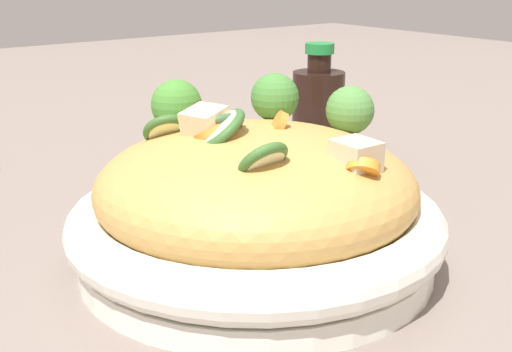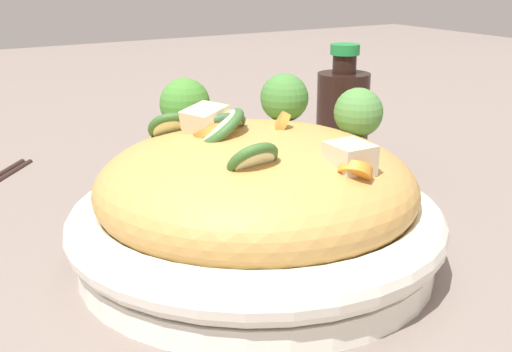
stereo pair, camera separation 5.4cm
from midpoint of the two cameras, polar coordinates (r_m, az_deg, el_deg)
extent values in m
plane|color=slate|center=(0.56, 2.74, -7.36)|extent=(3.00, 3.00, 0.00)
cylinder|color=white|center=(0.56, 2.76, -6.44)|extent=(0.28, 0.28, 0.02)
torus|color=white|center=(0.55, 2.80, -3.79)|extent=(0.30, 0.30, 0.04)
ellipsoid|color=tan|center=(0.54, 2.85, -0.98)|extent=(0.25, 0.25, 0.09)
torus|color=tan|center=(0.54, 2.38, 2.03)|extent=(0.07, 0.07, 0.02)
torus|color=tan|center=(0.58, 2.40, 3.46)|extent=(0.08, 0.08, 0.04)
cone|color=#A1B872|center=(0.59, -3.23, 3.89)|extent=(0.03, 0.02, 0.01)
sphere|color=#458531|center=(0.59, -3.26, 5.95)|extent=(0.06, 0.06, 0.04)
cone|color=#97C47C|center=(0.61, 4.86, 4.37)|extent=(0.02, 0.02, 0.01)
sphere|color=#447F38|center=(0.60, 4.92, 6.41)|extent=(0.05, 0.05, 0.04)
cone|color=#9AC278|center=(0.59, 10.77, 3.11)|extent=(0.03, 0.03, 0.01)
sphere|color=#4F8640|center=(0.59, 10.89, 5.17)|extent=(0.06, 0.06, 0.04)
cylinder|color=orange|center=(0.52, -1.06, 3.64)|extent=(0.03, 0.03, 0.02)
cylinder|color=orange|center=(0.48, 11.34, 0.31)|extent=(0.03, 0.03, 0.02)
cylinder|color=orange|center=(0.53, 5.20, 4.09)|extent=(0.03, 0.02, 0.02)
cylinder|color=beige|center=(0.46, 3.03, 1.25)|extent=(0.03, 0.03, 0.03)
torus|color=#39672B|center=(0.46, 3.03, 1.25)|extent=(0.03, 0.04, 0.03)
cylinder|color=beige|center=(0.53, -0.07, 4.10)|extent=(0.03, 0.03, 0.03)
torus|color=#385935|center=(0.53, -0.07, 4.10)|extent=(0.04, 0.04, 0.03)
cylinder|color=beige|center=(0.56, -4.20, 3.89)|extent=(0.04, 0.04, 0.03)
torus|color=#37622A|center=(0.56, -4.20, 3.89)|extent=(0.04, 0.05, 0.03)
cylinder|color=beige|center=(0.52, -0.14, 3.78)|extent=(0.05, 0.05, 0.03)
torus|color=#36642D|center=(0.52, -0.14, 3.78)|extent=(0.06, 0.06, 0.03)
cube|color=beige|center=(0.53, -1.21, 4.25)|extent=(0.04, 0.04, 0.03)
cube|color=beige|center=(0.49, 10.85, 1.39)|extent=(0.03, 0.03, 0.02)
cylinder|color=black|center=(0.80, 9.03, 4.27)|extent=(0.06, 0.06, 0.11)
cylinder|color=black|center=(0.78, 9.27, 9.07)|extent=(0.03, 0.03, 0.02)
cylinder|color=#1E7F38|center=(0.78, 9.33, 10.23)|extent=(0.03, 0.03, 0.01)
camera|label=1|loc=(0.03, -87.14, 0.91)|focal=48.66mm
camera|label=2|loc=(0.03, 92.86, -0.91)|focal=48.66mm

